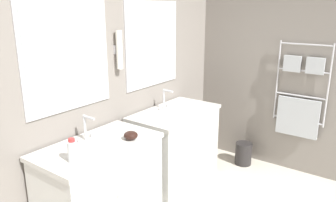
{
  "coord_description": "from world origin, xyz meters",
  "views": [
    {
      "loc": [
        -1.73,
        -0.42,
        1.91
      ],
      "look_at": [
        0.55,
        1.24,
        1.1
      ],
      "focal_mm": 35.0,
      "sensor_mm": 36.0,
      "label": 1
    }
  ],
  "objects_px": {
    "vanity_left": "(104,192)",
    "waste_bin": "(243,153)",
    "vanity_right": "(178,148)",
    "toiletry_bottle": "(73,151)",
    "amenity_bowl": "(131,135)"
  },
  "relations": [
    {
      "from": "vanity_right",
      "to": "toiletry_bottle",
      "type": "distance_m",
      "value": 1.49
    },
    {
      "from": "vanity_left",
      "to": "vanity_right",
      "type": "distance_m",
      "value": 1.08
    },
    {
      "from": "vanity_right",
      "to": "waste_bin",
      "type": "distance_m",
      "value": 1.02
    },
    {
      "from": "vanity_right",
      "to": "amenity_bowl",
      "type": "bearing_deg",
      "value": -172.6
    },
    {
      "from": "vanity_left",
      "to": "waste_bin",
      "type": "bearing_deg",
      "value": -11.27
    },
    {
      "from": "vanity_left",
      "to": "waste_bin",
      "type": "relative_size",
      "value": 3.61
    },
    {
      "from": "amenity_bowl",
      "to": "waste_bin",
      "type": "distance_m",
      "value": 1.92
    },
    {
      "from": "toiletry_bottle",
      "to": "amenity_bowl",
      "type": "bearing_deg",
      "value": -5.65
    },
    {
      "from": "amenity_bowl",
      "to": "toiletry_bottle",
      "type": "bearing_deg",
      "value": 174.35
    },
    {
      "from": "vanity_left",
      "to": "toiletry_bottle",
      "type": "relative_size",
      "value": 5.69
    },
    {
      "from": "vanity_left",
      "to": "waste_bin",
      "type": "distance_m",
      "value": 2.04
    },
    {
      "from": "vanity_left",
      "to": "waste_bin",
      "type": "xyz_separation_m",
      "value": [
        1.98,
        -0.39,
        -0.29
      ]
    },
    {
      "from": "waste_bin",
      "to": "amenity_bowl",
      "type": "bearing_deg",
      "value": 170.83
    },
    {
      "from": "toiletry_bottle",
      "to": "amenity_bowl",
      "type": "xyz_separation_m",
      "value": [
        0.55,
        -0.05,
        -0.05
      ]
    },
    {
      "from": "vanity_right",
      "to": "vanity_left",
      "type": "bearing_deg",
      "value": 180.0
    }
  ]
}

